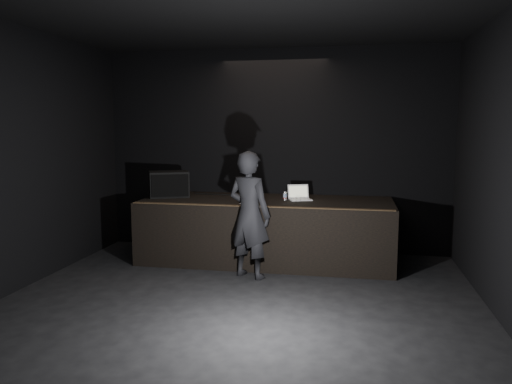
{
  "coord_description": "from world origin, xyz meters",
  "views": [
    {
      "loc": [
        1.34,
        -5.11,
        2.17
      ],
      "look_at": [
        -0.09,
        2.3,
        1.18
      ],
      "focal_mm": 35.0,
      "sensor_mm": 36.0,
      "label": 1
    }
  ],
  "objects_px": {
    "stage_riser": "(267,230)",
    "beer_can": "(285,196)",
    "stage_monitor": "(169,184)",
    "laptop": "(299,196)",
    "person": "(249,215)"
  },
  "relations": [
    {
      "from": "stage_riser",
      "to": "beer_can",
      "type": "xyz_separation_m",
      "value": [
        0.3,
        -0.01,
        0.57
      ]
    },
    {
      "from": "stage_monitor",
      "to": "laptop",
      "type": "bearing_deg",
      "value": -22.46
    },
    {
      "from": "stage_riser",
      "to": "stage_monitor",
      "type": "relative_size",
      "value": 5.2
    },
    {
      "from": "beer_can",
      "to": "person",
      "type": "relative_size",
      "value": 0.08
    },
    {
      "from": "beer_can",
      "to": "stage_riser",
      "type": "bearing_deg",
      "value": 177.46
    },
    {
      "from": "stage_riser",
      "to": "beer_can",
      "type": "distance_m",
      "value": 0.64
    },
    {
      "from": "beer_can",
      "to": "person",
      "type": "bearing_deg",
      "value": -112.5
    },
    {
      "from": "stage_riser",
      "to": "person",
      "type": "distance_m",
      "value": 1.04
    },
    {
      "from": "stage_riser",
      "to": "person",
      "type": "xyz_separation_m",
      "value": [
        -0.09,
        -0.95,
        0.42
      ]
    },
    {
      "from": "stage_monitor",
      "to": "person",
      "type": "xyz_separation_m",
      "value": [
        1.58,
        -0.98,
        -0.3
      ]
    },
    {
      "from": "stage_riser",
      "to": "beer_can",
      "type": "bearing_deg",
      "value": -2.54
    },
    {
      "from": "laptop",
      "to": "stage_riser",
      "type": "bearing_deg",
      "value": 172.46
    },
    {
      "from": "person",
      "to": "beer_can",
      "type": "bearing_deg",
      "value": -89.48
    },
    {
      "from": "stage_riser",
      "to": "person",
      "type": "height_order",
      "value": "person"
    },
    {
      "from": "stage_riser",
      "to": "stage_monitor",
      "type": "bearing_deg",
      "value": 179.11
    }
  ]
}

